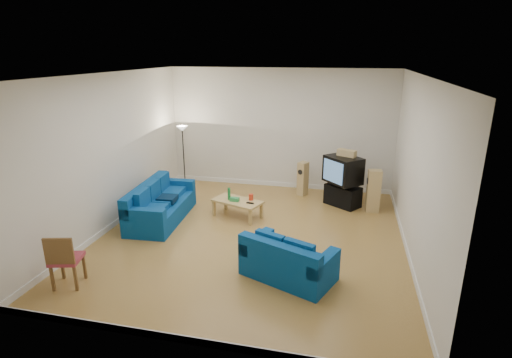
% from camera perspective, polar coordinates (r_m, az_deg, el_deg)
% --- Properties ---
extents(room, '(6.01, 6.51, 3.21)m').
position_cam_1_polar(room, '(7.67, -0.67, 2.27)').
color(room, brown).
rests_on(room, ground).
extents(sofa_three_seat, '(1.06, 2.18, 0.82)m').
position_cam_1_polar(sofa_three_seat, '(9.14, -13.66, -3.86)').
color(sofa_three_seat, navy).
rests_on(sofa_three_seat, ground).
extents(sofa_loveseat, '(1.67, 1.32, 0.73)m').
position_cam_1_polar(sofa_loveseat, '(6.71, 4.45, -11.90)').
color(sofa_loveseat, navy).
rests_on(sofa_loveseat, ground).
extents(coffee_table, '(1.22, 0.89, 0.40)m').
position_cam_1_polar(coffee_table, '(9.01, -2.68, -3.38)').
color(coffee_table, tan).
rests_on(coffee_table, ground).
extents(bottle, '(0.09, 0.09, 0.28)m').
position_cam_1_polar(bottle, '(9.00, -3.86, -2.12)').
color(bottle, '#197233').
rests_on(bottle, coffee_table).
extents(tissue_box, '(0.21, 0.12, 0.08)m').
position_cam_1_polar(tissue_box, '(8.93, -3.08, -2.92)').
color(tissue_box, green).
rests_on(tissue_box, coffee_table).
extents(red_canister, '(0.10, 0.10, 0.14)m').
position_cam_1_polar(red_canister, '(8.97, -0.72, -2.60)').
color(red_canister, red).
rests_on(red_canister, coffee_table).
extents(remote, '(0.17, 0.08, 0.02)m').
position_cam_1_polar(remote, '(8.79, -0.84, -3.45)').
color(remote, black).
rests_on(remote, coffee_table).
extents(tv_stand, '(0.93, 0.85, 0.50)m').
position_cam_1_polar(tv_stand, '(9.93, 12.28, -2.32)').
color(tv_stand, black).
rests_on(tv_stand, ground).
extents(av_receiver, '(0.56, 0.53, 0.10)m').
position_cam_1_polar(av_receiver, '(9.85, 12.37, -0.65)').
color(av_receiver, black).
rests_on(av_receiver, tv_stand).
extents(television, '(0.99, 1.01, 0.63)m').
position_cam_1_polar(television, '(9.67, 12.31, 1.30)').
color(television, black).
rests_on(television, av_receiver).
extents(centre_speaker, '(0.47, 0.35, 0.15)m').
position_cam_1_polar(centre_speaker, '(9.65, 12.83, 3.65)').
color(centre_speaker, tan).
rests_on(centre_speaker, television).
extents(speaker_left, '(0.30, 0.32, 0.88)m').
position_cam_1_polar(speaker_left, '(10.42, 6.70, 0.06)').
color(speaker_left, tan).
rests_on(speaker_left, ground).
extents(speaker_right, '(0.33, 0.26, 1.01)m').
position_cam_1_polar(speaker_right, '(9.64, 16.43, -1.66)').
color(speaker_right, tan).
rests_on(speaker_right, ground).
extents(floor_lamp, '(0.30, 0.30, 1.74)m').
position_cam_1_polar(floor_lamp, '(10.72, -10.44, 5.87)').
color(floor_lamp, black).
rests_on(floor_lamp, ground).
extents(dining_chair, '(0.53, 0.53, 0.92)m').
position_cam_1_polar(dining_chair, '(7.03, -25.71, -10.15)').
color(dining_chair, brown).
rests_on(dining_chair, ground).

